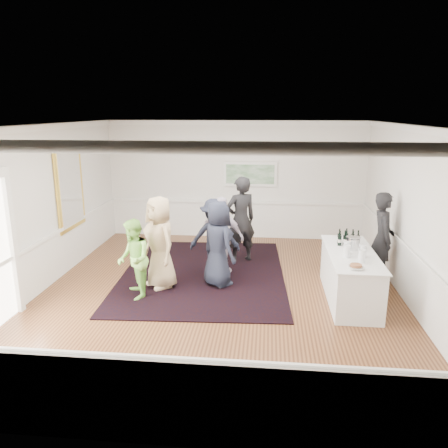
# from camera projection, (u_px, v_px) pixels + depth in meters

# --- Properties ---
(floor) EXTENTS (8.00, 8.00, 0.00)m
(floor) POSITION_uv_depth(u_px,v_px,m) (219.00, 294.00, 8.47)
(floor) COLOR brown
(floor) RESTS_ON ground
(ceiling) EXTENTS (7.00, 8.00, 0.02)m
(ceiling) POSITION_uv_depth(u_px,v_px,m) (219.00, 125.00, 7.66)
(ceiling) COLOR white
(ceiling) RESTS_ON wall_back
(wall_left) EXTENTS (0.02, 8.00, 3.20)m
(wall_left) POSITION_uv_depth(u_px,v_px,m) (39.00, 209.00, 8.41)
(wall_left) COLOR white
(wall_left) RESTS_ON floor
(wall_right) EXTENTS (0.02, 8.00, 3.20)m
(wall_right) POSITION_uv_depth(u_px,v_px,m) (415.00, 218.00, 7.72)
(wall_right) COLOR white
(wall_right) RESTS_ON floor
(wall_back) EXTENTS (7.00, 0.02, 3.20)m
(wall_back) POSITION_uv_depth(u_px,v_px,m) (235.00, 180.00, 11.91)
(wall_back) COLOR white
(wall_back) RESTS_ON floor
(wall_front) EXTENTS (7.00, 0.02, 3.20)m
(wall_front) POSITION_uv_depth(u_px,v_px,m) (173.00, 308.00, 4.21)
(wall_front) COLOR white
(wall_front) RESTS_ON floor
(wainscoting) EXTENTS (7.00, 8.00, 1.00)m
(wainscoting) POSITION_uv_depth(u_px,v_px,m) (219.00, 269.00, 8.34)
(wainscoting) COLOR white
(wainscoting) RESTS_ON floor
(mirror) EXTENTS (0.05, 1.25, 1.85)m
(mirror) POSITION_uv_depth(u_px,v_px,m) (70.00, 188.00, 9.60)
(mirror) COLOR yellow
(mirror) RESTS_ON wall_left
(landscape_painting) EXTENTS (1.44, 0.06, 0.66)m
(landscape_painting) POSITION_uv_depth(u_px,v_px,m) (250.00, 174.00, 11.78)
(landscape_painting) COLOR white
(landscape_painting) RESTS_ON wall_back
(area_rug) EXTENTS (3.68, 4.70, 0.02)m
(area_rug) POSITION_uv_depth(u_px,v_px,m) (203.00, 273.00, 9.50)
(area_rug) COLOR black
(area_rug) RESTS_ON floor
(serving_table) EXTENTS (0.86, 2.27, 0.92)m
(serving_table) POSITION_uv_depth(u_px,v_px,m) (350.00, 276.00, 8.13)
(serving_table) COLOR white
(serving_table) RESTS_ON floor
(bartender) EXTENTS (0.46, 0.69, 1.90)m
(bartender) POSITION_uv_depth(u_px,v_px,m) (382.00, 239.00, 8.77)
(bartender) COLOR black
(bartender) RESTS_ON floor
(guest_tan) EXTENTS (1.05, 1.07, 1.85)m
(guest_tan) POSITION_uv_depth(u_px,v_px,m) (160.00, 243.00, 8.59)
(guest_tan) COLOR tan
(guest_tan) RESTS_ON floor
(guest_green) EXTENTS (0.82, 0.90, 1.52)m
(guest_green) POSITION_uv_depth(u_px,v_px,m) (134.00, 259.00, 8.13)
(guest_green) COLOR #8AD555
(guest_green) RESTS_ON floor
(guest_lilac) EXTENTS (1.08, 0.71, 1.70)m
(guest_lilac) POSITION_uv_depth(u_px,v_px,m) (222.00, 236.00, 9.28)
(guest_lilac) COLOR silver
(guest_lilac) RESTS_ON floor
(guest_dark_a) EXTENTS (1.08, 0.62, 1.67)m
(guest_dark_a) POSITION_uv_depth(u_px,v_px,m) (215.00, 237.00, 9.29)
(guest_dark_a) COLOR #1C1F2E
(guest_dark_a) RESTS_ON floor
(guest_dark_b) EXTENTS (0.88, 0.78, 2.01)m
(guest_dark_b) POSITION_uv_depth(u_px,v_px,m) (241.00, 220.00, 10.04)
(guest_dark_b) COLOR black
(guest_dark_b) RESTS_ON floor
(guest_navy) EXTENTS (0.97, 1.01, 1.74)m
(guest_navy) POSITION_uv_depth(u_px,v_px,m) (218.00, 244.00, 8.69)
(guest_navy) COLOR #1C1F2E
(guest_navy) RESTS_ON floor
(wine_bottles) EXTENTS (0.43, 0.26, 0.31)m
(wine_bottles) POSITION_uv_depth(u_px,v_px,m) (348.00, 237.00, 8.44)
(wine_bottles) COLOR black
(wine_bottles) RESTS_ON serving_table
(juice_pitchers) EXTENTS (0.40, 0.58, 0.24)m
(juice_pitchers) POSITION_uv_depth(u_px,v_px,m) (355.00, 251.00, 7.70)
(juice_pitchers) COLOR #61B03E
(juice_pitchers) RESTS_ON serving_table
(ice_bucket) EXTENTS (0.26, 0.26, 0.25)m
(ice_bucket) POSITION_uv_depth(u_px,v_px,m) (353.00, 243.00, 8.16)
(ice_bucket) COLOR silver
(ice_bucket) RESTS_ON serving_table
(nut_bowl) EXTENTS (0.25, 0.25, 0.08)m
(nut_bowl) POSITION_uv_depth(u_px,v_px,m) (356.00, 267.00, 7.17)
(nut_bowl) COLOR white
(nut_bowl) RESTS_ON serving_table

